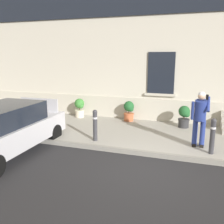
# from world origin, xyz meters

# --- Properties ---
(ground_plane) EXTENTS (80.00, 80.00, 0.00)m
(ground_plane) POSITION_xyz_m (0.00, 0.00, 0.00)
(ground_plane) COLOR #232326
(sidewalk) EXTENTS (24.00, 3.60, 0.15)m
(sidewalk) POSITION_xyz_m (0.00, 2.80, 0.07)
(sidewalk) COLOR #99968E
(sidewalk) RESTS_ON ground
(curb_edge) EXTENTS (24.00, 0.12, 0.15)m
(curb_edge) POSITION_xyz_m (0.00, 0.94, 0.07)
(curb_edge) COLOR gray
(curb_edge) RESTS_ON ground
(building_facade) EXTENTS (24.00, 1.52, 7.50)m
(building_facade) POSITION_xyz_m (0.01, 5.29, 3.73)
(building_facade) COLOR beige
(building_facade) RESTS_ON ground
(hatchback_car_silver) EXTENTS (1.83, 4.08, 1.50)m
(hatchback_car_silver) POSITION_xyz_m (-4.23, -0.21, 0.79)
(hatchback_car_silver) COLOR #B7B7BF
(hatchback_car_silver) RESTS_ON ground
(bollard_near_person) EXTENTS (0.15, 0.15, 1.04)m
(bollard_near_person) POSITION_xyz_m (1.57, 1.35, 0.71)
(bollard_near_person) COLOR #333338
(bollard_near_person) RESTS_ON sidewalk
(bollard_far_left) EXTENTS (0.15, 0.15, 1.04)m
(bollard_far_left) POSITION_xyz_m (-2.01, 1.35, 0.71)
(bollard_far_left) COLOR #333338
(bollard_far_left) RESTS_ON sidewalk
(person_on_phone) EXTENTS (0.51, 0.52, 1.74)m
(person_on_phone) POSITION_xyz_m (1.21, 1.76, 1.15)
(person_on_phone) COLOR navy
(person_on_phone) RESTS_ON sidewalk
(planter_cream) EXTENTS (0.44, 0.44, 0.86)m
(planter_cream) POSITION_xyz_m (-3.90, 4.10, 0.61)
(planter_cream) COLOR beige
(planter_cream) RESTS_ON sidewalk
(planter_terracotta) EXTENTS (0.44, 0.44, 0.86)m
(planter_terracotta) POSITION_xyz_m (-1.61, 4.18, 0.61)
(planter_terracotta) COLOR #B25B38
(planter_terracotta) RESTS_ON sidewalk
(planter_charcoal) EXTENTS (0.44, 0.44, 0.86)m
(planter_charcoal) POSITION_xyz_m (0.69, 3.90, 0.61)
(planter_charcoal) COLOR #2D2D30
(planter_charcoal) RESTS_ON sidewalk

